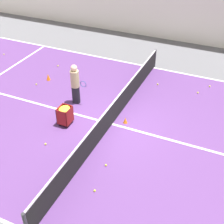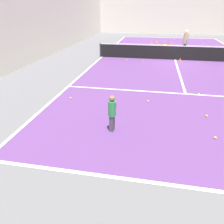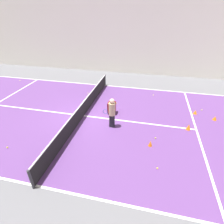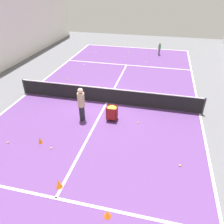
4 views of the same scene
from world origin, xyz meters
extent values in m
plane|color=#5B5B60|center=(0.00, 0.00, 0.00)|extent=(36.10, 36.10, 0.00)
cube|color=#563370|center=(0.00, 0.00, 0.00)|extent=(10.38, 24.22, 0.00)
cube|color=white|center=(0.00, -12.11, 0.01)|extent=(10.38, 0.10, 0.00)
cube|color=white|center=(-5.19, 0.00, 0.01)|extent=(0.10, 24.22, 0.00)
cube|color=white|center=(5.19, 0.00, 0.01)|extent=(0.10, 24.22, 0.00)
cube|color=white|center=(0.00, -6.66, 0.01)|extent=(10.38, 0.10, 0.00)
cube|color=white|center=(0.00, 6.66, 0.01)|extent=(10.38, 0.10, 0.00)
cube|color=white|center=(0.00, 0.00, 0.01)|extent=(0.10, 13.32, 0.00)
cylinder|color=#2D2D33|center=(-5.29, 0.00, 0.48)|extent=(0.10, 0.10, 0.96)
cylinder|color=#2D2D33|center=(5.29, 0.00, 0.48)|extent=(0.10, 0.10, 0.96)
cube|color=black|center=(0.00, 0.00, 0.46)|extent=(10.48, 0.03, 0.89)
cube|color=white|center=(0.00, 0.00, 0.93)|extent=(10.48, 0.04, 0.05)
cube|color=#4C4C56|center=(-2.47, -10.18, 0.25)|extent=(0.14, 0.20, 0.50)
cylinder|color=#2D8C4C|center=(-2.47, -10.18, 0.72)|extent=(0.26, 0.26, 0.44)
sphere|color=#846047|center=(-2.47, -10.18, 1.02)|extent=(0.17, 0.17, 0.17)
torus|color=#B22D2D|center=(-2.46, -9.89, 0.61)|extent=(0.08, 0.28, 0.28)
cube|color=black|center=(0.75, 1.99, 0.40)|extent=(0.18, 0.29, 0.80)
cylinder|color=tan|center=(0.75, 1.99, 1.16)|extent=(0.37, 0.37, 0.71)
sphere|color=beige|center=(0.75, 1.99, 1.65)|extent=(0.27, 0.27, 0.27)
torus|color=#2D478C|center=(0.79, 1.63, 0.98)|extent=(0.03, 0.28, 0.28)
cube|color=maroon|center=(-0.72, 1.64, 0.11)|extent=(0.52, 0.46, 0.02)
cube|color=maroon|center=(-0.72, 1.42, 0.43)|extent=(0.52, 0.02, 0.64)
cube|color=maroon|center=(-0.72, 1.85, 0.43)|extent=(0.52, 0.02, 0.64)
cube|color=maroon|center=(-0.97, 1.64, 0.43)|extent=(0.02, 0.46, 0.64)
cube|color=maroon|center=(-0.47, 1.64, 0.43)|extent=(0.02, 0.46, 0.64)
ellipsoid|color=yellow|center=(-0.72, 1.64, 0.69)|extent=(0.48, 0.42, 0.16)
cylinder|color=black|center=(-0.90, 1.48, 0.06)|extent=(0.05, 0.05, 0.11)
cylinder|color=black|center=(-0.54, 1.48, 0.06)|extent=(0.05, 0.05, 0.11)
cylinder|color=black|center=(-0.90, 1.79, 0.06)|extent=(0.05, 0.05, 0.11)
cylinder|color=black|center=(-0.54, 1.79, 0.06)|extent=(0.05, 0.05, 0.11)
cone|color=orange|center=(-1.82, 6.89, 0.13)|extent=(0.24, 0.24, 0.26)
cone|color=orange|center=(0.29, -0.44, 0.12)|extent=(0.16, 0.16, 0.24)
cone|color=orange|center=(0.08, 6.21, 0.18)|extent=(0.24, 0.24, 0.34)
cone|color=orange|center=(1.92, 4.19, 0.16)|extent=(0.19, 0.19, 0.31)
sphere|color=yellow|center=(4.42, -2.95, 0.04)|extent=(0.07, 0.07, 0.07)
sphere|color=yellow|center=(2.53, -12.45, 0.04)|extent=(0.07, 0.07, 0.07)
sphere|color=yellow|center=(3.62, -2.57, 0.04)|extent=(0.07, 0.07, 0.07)
sphere|color=yellow|center=(3.32, 4.54, 0.04)|extent=(0.07, 0.07, 0.07)
sphere|color=yellow|center=(0.54, -6.62, 0.04)|extent=(0.07, 0.07, 0.07)
sphere|color=yellow|center=(-3.24, -0.88, 0.04)|extent=(0.07, 0.07, 0.07)
sphere|color=yellow|center=(-1.51, -7.82, 0.04)|extent=(0.07, 0.07, 0.07)
sphere|color=yellow|center=(-4.04, 4.21, 0.04)|extent=(0.07, 0.07, 0.07)
sphere|color=yellow|center=(-2.07, 1.66, 0.04)|extent=(0.07, 0.07, 0.07)
sphere|color=yellow|center=(-4.54, -8.09, 0.04)|extent=(0.07, 0.07, 0.07)
sphere|color=yellow|center=(1.34, -8.00, 0.04)|extent=(0.07, 0.07, 0.07)
sphere|color=yellow|center=(3.48, -5.85, 0.04)|extent=(0.07, 0.07, 0.07)
sphere|color=yellow|center=(3.61, -0.71, 0.04)|extent=(0.07, 0.07, 0.07)
sphere|color=yellow|center=(1.29, 4.44, 0.04)|extent=(0.07, 0.07, 0.07)
sphere|color=yellow|center=(0.44, -8.72, 0.04)|extent=(0.07, 0.07, 0.07)
sphere|color=yellow|center=(0.42, -10.09, 0.04)|extent=(0.07, 0.07, 0.07)
sphere|color=yellow|center=(3.57, -9.65, 0.04)|extent=(0.07, 0.07, 0.07)
sphere|color=yellow|center=(-2.14, -0.74, 0.04)|extent=(0.07, 0.07, 0.07)
camera|label=1|loc=(-8.73, -3.92, 7.34)|focal=50.00mm
camera|label=2|loc=(-1.42, -15.65, 3.30)|focal=35.00mm
camera|label=3|loc=(8.73, 3.81, 5.83)|focal=28.00mm
camera|label=4|loc=(-2.89, 10.75, 6.23)|focal=35.00mm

